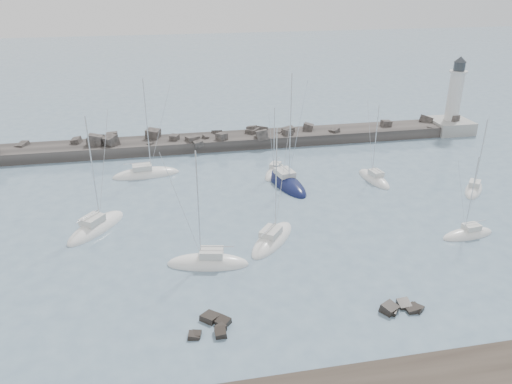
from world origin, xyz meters
TOP-DOWN VIEW (x-y plane):
  - ground at (0.00, 0.00)m, footprint 400.00×400.00m
  - rock_cluster_near at (-3.28, -9.11)m, footprint 4.07×3.94m
  - rock_cluster_far at (13.80, -10.21)m, footprint 4.32×2.15m
  - breakwater at (-7.38, 38.01)m, footprint 115.00×7.32m
  - lighthouse at (47.00, 38.00)m, footprint 7.00×7.00m
  - sailboat_2 at (-14.70, 10.97)m, footprint 7.74×9.17m
  - sailboat_3 at (-9.00, 26.91)m, footprint 10.04×3.88m
  - sailboat_4 at (-2.57, 0.73)m, footprint 8.89×4.29m
  - sailboat_5 at (10.01, 24.07)m, footprint 5.35×7.04m
  - sailboat_6 at (5.08, 4.22)m, footprint 7.72×8.80m
  - sailboat_7 at (10.65, 19.77)m, footprint 5.41×11.37m
  - sailboat_8 at (27.50, 1.05)m, footprint 6.82×2.79m
  - sailboat_9 at (23.56, 18.61)m, footprint 3.39×7.76m
  - sailboat_11 at (35.60, 12.41)m, footprint 5.99×6.58m

SIDE VIEW (x-z plane):
  - ground at x=0.00m, z-range 0.00..0.00m
  - rock_cluster_near at x=-3.28m, z-range -0.68..0.71m
  - rock_cluster_far at x=13.80m, z-range -0.63..0.79m
  - sailboat_8 at x=27.50m, z-range -5.17..5.44m
  - sailboat_5 at x=10.01m, z-range -5.41..5.69m
  - sailboat_3 at x=-9.00m, z-range -7.58..7.87m
  - sailboat_9 at x=23.56m, z-range -5.86..6.15m
  - sailboat_6 at x=5.08m, z-range -6.97..7.27m
  - sailboat_11 at x=35.60m, z-range -5.36..5.65m
  - sailboat_7 at x=10.65m, z-range -8.43..8.73m
  - sailboat_2 at x=-14.70m, z-range -7.21..7.53m
  - sailboat_4 at x=-2.57m, z-range -6.69..7.00m
  - breakwater at x=-7.38m, z-range -2.24..2.88m
  - lighthouse at x=47.00m, z-range -4.21..10.39m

